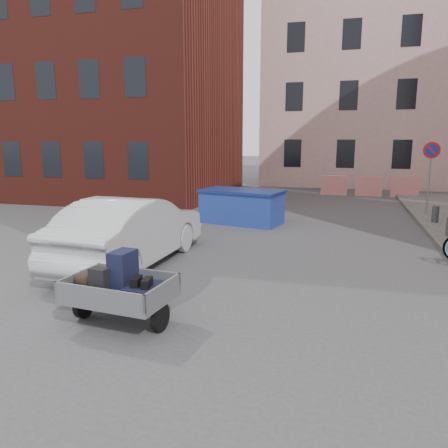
% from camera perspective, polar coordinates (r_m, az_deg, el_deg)
% --- Properties ---
extents(ground, '(120.00, 120.00, 0.00)m').
position_cam_1_polar(ground, '(9.05, -4.55, -7.71)').
color(ground, '#38383A').
rests_on(ground, ground).
extents(building_brick, '(12.00, 10.00, 14.00)m').
position_cam_1_polar(building_brick, '(24.53, -15.07, 20.46)').
color(building_brick, '#591E16').
rests_on(building_brick, ground).
extents(building_pink, '(16.00, 8.00, 14.00)m').
position_cam_1_polar(building_pink, '(30.47, 22.04, 18.17)').
color(building_pink, '#BC9490').
rests_on(building_pink, ground).
extents(far_building, '(6.00, 6.00, 8.00)m').
position_cam_1_polar(far_building, '(37.81, -22.62, 12.06)').
color(far_building, maroon).
rests_on(far_building, ground).
extents(no_parking_sign, '(0.60, 0.09, 2.65)m').
position_cam_1_polar(no_parking_sign, '(17.82, 25.37, 7.24)').
color(no_parking_sign, gray).
rests_on(no_parking_sign, sidewalk).
extents(barriers, '(4.70, 0.18, 1.00)m').
position_cam_1_polar(barriers, '(23.20, 18.37, 4.69)').
color(barriers, red).
rests_on(barriers, ground).
extents(trailer, '(1.71, 1.88, 1.20)m').
position_cam_1_polar(trailer, '(7.15, -13.58, -8.09)').
color(trailer, black).
rests_on(trailer, ground).
extents(dumpster, '(3.01, 2.00, 1.16)m').
position_cam_1_polar(dumpster, '(15.10, 2.31, 2.31)').
color(dumpster, '#203799').
rests_on(dumpster, ground).
extents(silver_car, '(1.90, 4.90, 1.59)m').
position_cam_1_polar(silver_car, '(10.42, -12.01, -0.84)').
color(silver_car, '#B5B9BE').
rests_on(silver_car, ground).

